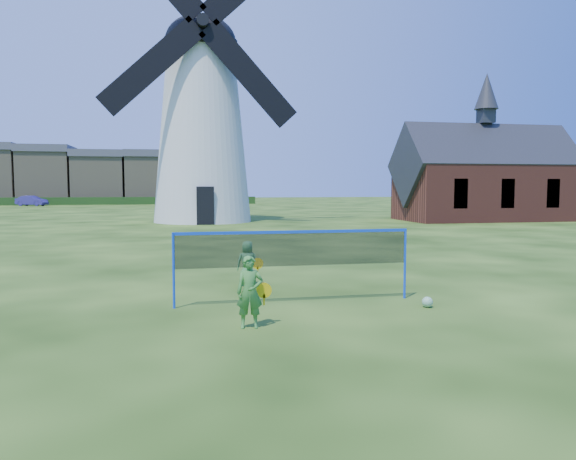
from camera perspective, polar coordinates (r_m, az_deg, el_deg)
The scene contains 10 objects.
ground at distance 12.04m, azimuth -0.45°, elevation -7.33°, with size 220.00×220.00×0.00m, color black.
windmill at distance 39.26m, azimuth -8.89°, elevation 11.18°, with size 13.24×6.70×19.56m.
chapel at distance 42.70m, azimuth 19.57°, elevation 4.95°, with size 12.49×6.05×10.56m.
badminton_net at distance 11.66m, azimuth 0.65°, elevation -2.05°, with size 5.05×0.05×1.55m.
player_girl at distance 9.73m, azimuth -3.95°, elevation -6.40°, with size 0.67×0.37×1.27m.
player_boy at distance 13.86m, azimuth -4.17°, elevation -3.42°, with size 0.66×0.46×1.12m.
play_ball at distance 11.77m, azimuth 14.17°, elevation -7.21°, with size 0.22×0.22×0.22m, color green.
terraced_houses at distance 86.08m, azimuth -25.70°, elevation 5.11°, with size 58.17×8.40×8.30m.
hedge at distance 80.04m, azimuth -26.00°, elevation 2.67°, with size 62.00×0.80×1.00m, color #193814.
car_right at distance 76.33m, azimuth -24.89°, elevation 2.75°, with size 1.35×3.88×1.28m, color navy.
Camera 1 is at (-2.30, -11.56, 2.48)m, focal length 34.51 mm.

